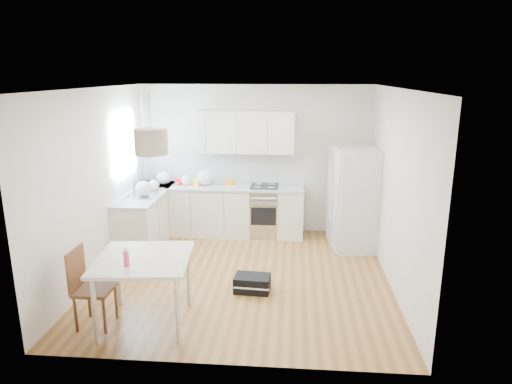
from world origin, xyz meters
TOP-DOWN VIEW (x-y plane):
  - floor at (0.00, 0.00)m, footprint 4.20×4.20m
  - ceiling at (0.00, 0.00)m, footprint 4.20×4.20m
  - wall_back at (0.00, 2.10)m, footprint 4.20×0.00m
  - wall_left at (-2.10, 0.00)m, footprint 0.00×4.20m
  - wall_right at (2.10, 0.00)m, footprint 0.00×4.20m
  - window_glassblock at (-2.09, 1.15)m, footprint 0.02×1.00m
  - cabinets_back at (-0.60, 1.80)m, footprint 3.00×0.60m
  - cabinets_left at (-1.80, 1.20)m, footprint 0.60×1.80m
  - counter_back at (-0.60, 1.80)m, footprint 3.02×0.64m
  - counter_left at (-1.80, 1.20)m, footprint 0.64×1.82m
  - backsplash_back at (-0.60, 2.09)m, footprint 3.00×0.01m
  - backsplash_left at (-2.09, 1.20)m, footprint 0.01×1.80m
  - upper_cabinets at (-0.15, 1.94)m, footprint 1.70×0.32m
  - range_oven at (0.20, 1.80)m, footprint 0.50×0.61m
  - sink at (-1.80, 1.15)m, footprint 0.50×0.80m
  - refrigerator at (1.75, 1.32)m, footprint 0.93×0.96m
  - dining_table at (-1.00, -1.37)m, footprint 1.16×1.16m
  - dining_chair at (-1.57, -1.46)m, footprint 0.41×0.41m
  - drink_bottle at (-1.10, -1.62)m, footprint 0.06×0.06m
  - gym_bag at (0.18, -0.45)m, footprint 0.50×0.35m
  - pendant_lamp at (-0.83, -1.37)m, footprint 0.45×0.45m
  - grocery_bag_a at (-1.65, 1.81)m, footprint 0.26×0.22m
  - grocery_bag_b at (-1.21, 1.78)m, footprint 0.21×0.18m
  - grocery_bag_c at (-0.87, 1.81)m, footprint 0.32×0.27m
  - grocery_bag_d at (-1.71, 1.40)m, footprint 0.19×0.16m
  - grocery_bag_e at (-1.74, 0.97)m, footprint 0.28×0.24m
  - snack_orange at (-0.44, 1.86)m, footprint 0.17×0.11m
  - snack_yellow at (-1.04, 1.79)m, footprint 0.20×0.17m
  - snack_red at (-1.35, 1.83)m, footprint 0.19×0.18m

SIDE VIEW (x-z plane):
  - floor at x=0.00m, z-range 0.00..0.00m
  - gym_bag at x=0.18m, z-range 0.00..0.22m
  - cabinets_back at x=-0.60m, z-range 0.00..0.88m
  - cabinets_left at x=-1.80m, z-range 0.00..0.88m
  - range_oven at x=0.20m, z-range 0.00..0.88m
  - dining_chair at x=-1.57m, z-range 0.00..0.95m
  - dining_table at x=-1.00m, z-range 0.32..1.16m
  - refrigerator at x=1.75m, z-range 0.00..1.71m
  - counter_back at x=-0.60m, z-range 0.88..0.92m
  - counter_left at x=-1.80m, z-range 0.88..0.92m
  - sink at x=-1.80m, z-range 0.84..0.99m
  - drink_bottle at x=-1.10m, z-range 0.84..1.06m
  - snack_orange at x=-0.44m, z-range 0.92..1.03m
  - snack_red at x=-1.35m, z-range 0.92..1.03m
  - snack_yellow at x=-1.04m, z-range 0.92..1.04m
  - grocery_bag_d at x=-1.71m, z-range 0.92..1.09m
  - grocery_bag_b at x=-1.21m, z-range 0.92..1.11m
  - grocery_bag_a at x=-1.65m, z-range 0.92..1.15m
  - grocery_bag_e at x=-1.74m, z-range 0.92..1.17m
  - grocery_bag_c at x=-0.87m, z-range 0.92..1.21m
  - backsplash_back at x=-0.60m, z-range 0.92..1.50m
  - backsplash_left at x=-2.09m, z-range 0.92..1.50m
  - wall_back at x=0.00m, z-range -0.75..3.45m
  - wall_left at x=-2.10m, z-range -0.75..3.45m
  - wall_right at x=2.10m, z-range -0.75..3.45m
  - window_glassblock at x=-2.09m, z-range 1.25..2.25m
  - upper_cabinets at x=-0.15m, z-range 1.50..2.25m
  - pendant_lamp at x=-0.83m, z-range 2.04..2.32m
  - ceiling at x=0.00m, z-range 2.70..2.70m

